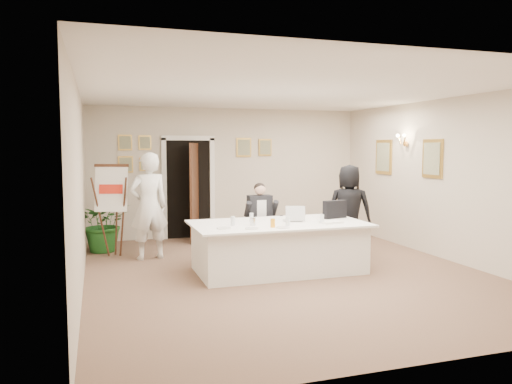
{
  "coord_description": "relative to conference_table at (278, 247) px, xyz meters",
  "views": [
    {
      "loc": [
        -2.78,
        -7.17,
        1.96
      ],
      "look_at": [
        -0.29,
        0.6,
        1.22
      ],
      "focal_mm": 35.0,
      "sensor_mm": 36.0,
      "label": 1
    }
  ],
  "objects": [
    {
      "name": "wall_front",
      "position": [
        0.07,
        -3.6,
        1.01
      ],
      "size": [
        6.0,
        0.1,
        2.8
      ],
      "primitive_type": "cube",
      "color": "beige",
      "rests_on": "floor"
    },
    {
      "name": "standing_man",
      "position": [
        -1.85,
        1.5,
        0.54
      ],
      "size": [
        0.76,
        0.57,
        1.86
      ],
      "primitive_type": "imported",
      "rotation": [
        0.0,
        0.0,
        3.35
      ],
      "color": "white",
      "rests_on": "floor"
    },
    {
      "name": "plate_mid",
      "position": [
        -0.58,
        -0.46,
        0.39
      ],
      "size": [
        0.21,
        0.21,
        0.01
      ],
      "primitive_type": "cylinder",
      "rotation": [
        0.0,
        0.0,
        -0.07
      ],
      "color": "white",
      "rests_on": "conference_table"
    },
    {
      "name": "wall_right",
      "position": [
        3.07,
        -0.1,
        1.01
      ],
      "size": [
        0.1,
        7.0,
        2.8
      ],
      "primitive_type": "cube",
      "color": "beige",
      "rests_on": "floor"
    },
    {
      "name": "glass_c",
      "position": [
        0.62,
        -0.27,
        0.45
      ],
      "size": [
        0.08,
        0.08,
        0.14
      ],
      "primitive_type": "cylinder",
      "rotation": [
        0.0,
        0.0,
        0.29
      ],
      "color": "silver",
      "rests_on": "conference_table"
    },
    {
      "name": "plate_left",
      "position": [
        -0.96,
        -0.3,
        0.39
      ],
      "size": [
        0.27,
        0.27,
        0.01
      ],
      "primitive_type": "cylinder",
      "rotation": [
        0.0,
        0.0,
        -0.33
      ],
      "color": "white",
      "rests_on": "conference_table"
    },
    {
      "name": "steel_jug",
      "position": [
        -0.47,
        -0.14,
        0.44
      ],
      "size": [
        0.1,
        0.1,
        0.11
      ],
      "primitive_type": "cylinder",
      "rotation": [
        0.0,
        0.0,
        -0.12
      ],
      "color": "silver",
      "rests_on": "conference_table"
    },
    {
      "name": "wall_back",
      "position": [
        0.07,
        3.4,
        1.01
      ],
      "size": [
        6.0,
        0.1,
        2.8
      ],
      "primitive_type": "cube",
      "color": "beige",
      "rests_on": "floor"
    },
    {
      "name": "pictures_right_wall",
      "position": [
        3.04,
        1.1,
        1.36
      ],
      "size": [
        0.06,
        2.2,
        0.8
      ],
      "primitive_type": null,
      "color": "gold",
      "rests_on": "wall_right"
    },
    {
      "name": "glass_b",
      "position": [
        0.01,
        -0.37,
        0.45
      ],
      "size": [
        0.07,
        0.07,
        0.14
      ],
      "primitive_type": "cylinder",
      "rotation": [
        0.0,
        0.0,
        -0.06
      ],
      "color": "silver",
      "rests_on": "conference_table"
    },
    {
      "name": "conference_table",
      "position": [
        0.0,
        0.0,
        0.0
      ],
      "size": [
        2.72,
        1.45,
        0.78
      ],
      "color": "white",
      "rests_on": "floor"
    },
    {
      "name": "glass_d",
      "position": [
        -0.37,
        0.23,
        0.45
      ],
      "size": [
        0.07,
        0.07,
        0.14
      ],
      "primitive_type": "cylinder",
      "rotation": [
        0.0,
        0.0,
        0.14
      ],
      "color": "silver",
      "rests_on": "conference_table"
    },
    {
      "name": "ceiling",
      "position": [
        0.07,
        -0.1,
        2.41
      ],
      "size": [
        6.0,
        7.0,
        0.02
      ],
      "primitive_type": "cube",
      "color": "white",
      "rests_on": "wall_back"
    },
    {
      "name": "paper_stack",
      "position": [
        0.76,
        -0.3,
        0.4
      ],
      "size": [
        0.35,
        0.27,
        0.03
      ],
      "primitive_type": "cube",
      "rotation": [
        0.0,
        0.0,
        0.17
      ],
      "color": "white",
      "rests_on": "conference_table"
    },
    {
      "name": "oj_glass",
      "position": [
        -0.25,
        -0.42,
        0.45
      ],
      "size": [
        0.09,
        0.09,
        0.13
      ],
      "primitive_type": "cylinder",
      "rotation": [
        0.0,
        0.0,
        0.25
      ],
      "color": "orange",
      "rests_on": "conference_table"
    },
    {
      "name": "wall_left",
      "position": [
        -2.93,
        -0.1,
        1.01
      ],
      "size": [
        0.1,
        7.0,
        2.8
      ],
      "primitive_type": "cube",
      "color": "beige",
      "rests_on": "floor"
    },
    {
      "name": "doorway",
      "position": [
        -0.81,
        3.22,
        0.65
      ],
      "size": [
        1.14,
        0.86,
        2.2
      ],
      "color": "black",
      "rests_on": "floor"
    },
    {
      "name": "wall_sconce",
      "position": [
        2.97,
        1.1,
        1.71
      ],
      "size": [
        0.2,
        0.3,
        0.24
      ],
      "primitive_type": null,
      "color": "gold",
      "rests_on": "wall_right"
    },
    {
      "name": "laptop_bag",
      "position": [
        1.06,
        0.17,
        0.53
      ],
      "size": [
        0.44,
        0.21,
        0.3
      ],
      "primitive_type": "cube",
      "rotation": [
        0.0,
        0.0,
        0.23
      ],
      "color": "black",
      "rests_on": "conference_table"
    },
    {
      "name": "pictures_back_wall",
      "position": [
        -0.73,
        3.37,
        1.46
      ],
      "size": [
        3.4,
        0.06,
        0.8
      ],
      "primitive_type": null,
      "color": "gold",
      "rests_on": "wall_back"
    },
    {
      "name": "seated_man",
      "position": [
        0.06,
        1.09,
        0.28
      ],
      "size": [
        0.6,
        0.64,
        1.34
      ],
      "primitive_type": null,
      "rotation": [
        0.0,
        0.0,
        0.05
      ],
      "color": "black",
      "rests_on": "floor"
    },
    {
      "name": "plate_near",
      "position": [
        -0.12,
        -0.51,
        0.39
      ],
      "size": [
        0.26,
        0.26,
        0.01
      ],
      "primitive_type": "cylinder",
      "rotation": [
        0.0,
        0.0,
        0.34
      ],
      "color": "white",
      "rests_on": "conference_table"
    },
    {
      "name": "standing_woman",
      "position": [
        1.67,
        0.8,
        0.43
      ],
      "size": [
        0.96,
        0.85,
        1.64
      ],
      "primitive_type": "imported",
      "rotation": [
        0.0,
        0.0,
        2.62
      ],
      "color": "black",
      "rests_on": "floor"
    },
    {
      "name": "floor",
      "position": [
        0.07,
        -0.1,
        -0.39
      ],
      "size": [
        7.0,
        7.0,
        0.0
      ],
      "primitive_type": "plane",
      "color": "brown",
      "rests_on": "ground"
    },
    {
      "name": "potted_palm",
      "position": [
        -2.58,
        2.4,
        0.16
      ],
      "size": [
        1.04,
        0.92,
        1.1
      ],
      "primitive_type": "imported",
      "rotation": [
        0.0,
        0.0,
        0.06
      ],
      "color": "#1C561D",
      "rests_on": "floor"
    },
    {
      "name": "flip_chart",
      "position": [
        -2.44,
        1.85,
        0.36
      ],
      "size": [
        0.59,
        0.44,
        1.62
      ],
      "color": "black",
      "rests_on": "floor"
    },
    {
      "name": "glass_a",
      "position": [
        -0.76,
        -0.07,
        0.45
      ],
      "size": [
        0.07,
        0.07,
        0.14
      ],
      "primitive_type": "cylinder",
      "rotation": [
        0.0,
        0.0,
        -0.0
      ],
      "color": "silver",
      "rests_on": "conference_table"
    },
    {
      "name": "laptop",
      "position": [
        0.28,
        0.09,
        0.52
      ],
      "size": [
        0.39,
        0.41,
        0.28
      ],
      "primitive_type": null,
      "rotation": [
        0.0,
        0.0,
        -0.31
      ],
      "color": "#B7BABC",
      "rests_on": "conference_table"
    }
  ]
}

